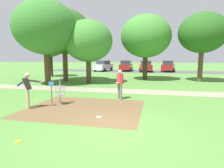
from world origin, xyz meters
TOP-DOWN VIEW (x-y plane):
  - ground_plane at (0.00, 0.00)m, footprint 160.00×160.00m
  - dirt_tee_pad at (-2.02, 2.46)m, footprint 5.41×4.50m
  - disc_golf_basket at (-3.57, 2.95)m, footprint 0.98×0.58m
  - player_foreground_watching at (-4.61, 1.86)m, footprint 1.08×0.67m
  - player_throwing at (-0.74, 4.83)m, footprint 0.45×0.45m
  - frisbee_near_basket at (-2.57, -1.39)m, footprint 0.21×0.21m
  - frisbee_by_tee at (-0.96, 1.31)m, footprint 0.22×0.22m
  - frisbee_far_left at (-2.19, 5.46)m, footprint 0.25×0.25m
  - tree_near_left at (-8.12, 9.38)m, footprint 5.46×5.46m
  - tree_near_right at (-11.48, 15.78)m, footprint 3.29×3.29m
  - tree_mid_left at (-7.68, 11.99)m, footprint 5.20×5.20m
  - tree_mid_right at (-4.86, 11.07)m, footprint 4.48×4.48m
  - tree_far_left at (5.57, 14.65)m, footprint 4.60×4.60m
  - tree_far_center at (0.13, 14.82)m, footprint 5.23×5.23m
  - parking_lot_strip at (0.00, 27.11)m, footprint 36.00×6.00m
  - parked_car_leftmost at (-7.62, 26.33)m, footprint 2.64×4.48m
  - parked_car_center_left at (-3.84, 27.46)m, footprint 1.98×4.20m
  - parked_car_center_right at (-0.40, 26.52)m, footprint 2.41×4.41m
  - parked_car_rightmost at (3.28, 27.62)m, footprint 2.45×4.43m
  - gravel_path at (0.00, 7.56)m, footprint 40.00×1.85m

SIDE VIEW (x-z plane):
  - ground_plane at x=0.00m, z-range 0.00..0.00m
  - gravel_path at x=0.00m, z-range 0.00..0.00m
  - parking_lot_strip at x=0.00m, z-range 0.00..0.01m
  - dirt_tee_pad at x=-2.02m, z-range 0.00..0.01m
  - frisbee_near_basket at x=-2.57m, z-range 0.00..0.02m
  - frisbee_by_tee at x=-0.96m, z-range 0.00..0.02m
  - frisbee_far_left at x=-2.19m, z-range 0.00..0.02m
  - disc_golf_basket at x=-3.57m, z-range 0.06..1.45m
  - parked_car_leftmost at x=-7.62m, z-range 0.00..1.84m
  - parked_car_center_left at x=-3.84m, z-range 0.00..1.84m
  - parked_car_center_right at x=-0.40m, z-range 0.00..1.84m
  - parked_car_rightmost at x=3.28m, z-range 0.00..1.84m
  - player_throwing at x=-0.74m, z-range 0.11..1.82m
  - player_foreground_watching at x=-4.61m, z-range 0.13..1.84m
  - tree_near_right at x=-11.48m, z-range 1.19..6.42m
  - tree_mid_right at x=-4.86m, z-range 0.98..6.77m
  - tree_far_center at x=0.13m, z-range 1.16..7.97m
  - tree_far_left at x=5.57m, z-range 1.38..8.10m
  - tree_mid_left at x=-7.68m, z-range 1.33..8.46m
  - tree_near_left at x=-8.12m, z-range 1.30..8.57m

